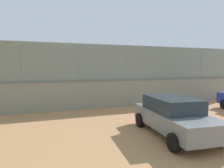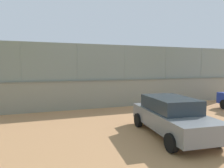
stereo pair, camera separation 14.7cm
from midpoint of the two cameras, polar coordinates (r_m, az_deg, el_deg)
The scene contains 8 objects.
ground_plane at distance 25.75m, azimuth -8.86°, elevation -1.25°, with size 260.00×260.00×0.00m, color tan.
perimeter_wall at distance 13.53m, azimuth -2.95°, elevation -2.77°, with size 23.44×0.34×1.86m.
fence_panel_on_wall at distance 13.41m, azimuth -2.99°, elevation 6.14°, with size 23.04×0.08×2.34m.
player_foreground_swinging at distance 20.97m, azimuth -5.97°, elevation 0.19°, with size 0.84×1.13×1.72m.
player_near_wall_returning at distance 19.28m, azimuth 12.21°, elevation -0.76°, with size 1.10×0.81×1.49m.
player_at_service_line at distance 18.72m, azimuth -4.65°, elevation -0.44°, with size 0.79×1.16×1.69m.
sports_ball at distance 19.68m, azimuth -6.87°, elevation -0.14°, with size 0.20×0.20×0.20m, color white.
parked_car_grey at distance 8.56m, azimuth 16.47°, elevation -8.51°, with size 2.28×4.35×1.51m.
Camera 1 is at (4.90, 25.12, 2.75)m, focal length 32.42 mm.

